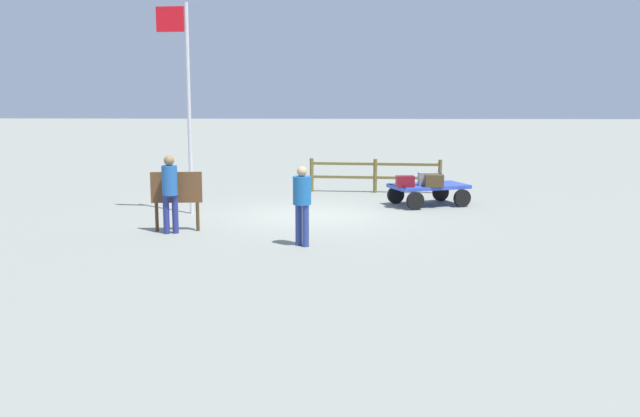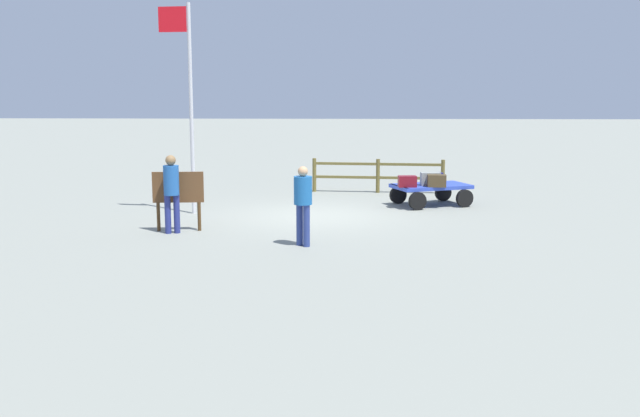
{
  "view_description": "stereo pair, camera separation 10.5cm",
  "coord_description": "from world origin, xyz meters",
  "px_view_note": "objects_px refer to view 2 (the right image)",
  "views": [
    {
      "loc": [
        -0.74,
        18.82,
        3.28
      ],
      "look_at": [
        -0.35,
        6.0,
        1.18
      ],
      "focal_mm": 41.54,
      "sensor_mm": 36.0,
      "label": 1
    },
    {
      "loc": [
        -0.84,
        18.82,
        3.28
      ],
      "look_at": [
        -0.35,
        6.0,
        1.18
      ],
      "focal_mm": 41.54,
      "sensor_mm": 36.0,
      "label": 2
    }
  ],
  "objects_px": {
    "suitcase_maroon": "(407,181)",
    "flagpole": "(187,92)",
    "suitcase_navy": "(433,178)",
    "signboard": "(178,192)",
    "suitcase_grey": "(430,179)",
    "worker_lead": "(303,198)",
    "luggage_cart": "(430,190)",
    "suitcase_tan": "(437,181)",
    "worker_trailing": "(171,187)"
  },
  "relations": [
    {
      "from": "luggage_cart",
      "to": "suitcase_tan",
      "type": "bearing_deg",
      "value": 104.15
    },
    {
      "from": "suitcase_navy",
      "to": "signboard",
      "type": "bearing_deg",
      "value": 34.34
    },
    {
      "from": "luggage_cart",
      "to": "suitcase_navy",
      "type": "height_order",
      "value": "suitcase_navy"
    },
    {
      "from": "worker_lead",
      "to": "suitcase_navy",
      "type": "bearing_deg",
      "value": -119.8
    },
    {
      "from": "suitcase_tan",
      "to": "flagpole",
      "type": "relative_size",
      "value": 0.1
    },
    {
      "from": "suitcase_grey",
      "to": "flagpole",
      "type": "height_order",
      "value": "flagpole"
    },
    {
      "from": "worker_lead",
      "to": "worker_trailing",
      "type": "xyz_separation_m",
      "value": [
        3.05,
        -1.25,
        0.05
      ]
    },
    {
      "from": "worker_lead",
      "to": "signboard",
      "type": "xyz_separation_m",
      "value": [
        2.97,
        -1.54,
        -0.09
      ]
    },
    {
      "from": "suitcase_navy",
      "to": "suitcase_maroon",
      "type": "bearing_deg",
      "value": 47.57
    },
    {
      "from": "suitcase_tan",
      "to": "signboard",
      "type": "bearing_deg",
      "value": 29.01
    },
    {
      "from": "suitcase_grey",
      "to": "signboard",
      "type": "relative_size",
      "value": 0.41
    },
    {
      "from": "flagpole",
      "to": "suitcase_tan",
      "type": "bearing_deg",
      "value": -170.49
    },
    {
      "from": "suitcase_navy",
      "to": "suitcase_grey",
      "type": "relative_size",
      "value": 0.99
    },
    {
      "from": "luggage_cart",
      "to": "suitcase_maroon",
      "type": "bearing_deg",
      "value": 38.13
    },
    {
      "from": "worker_trailing",
      "to": "flagpole",
      "type": "distance_m",
      "value": 3.44
    },
    {
      "from": "suitcase_navy",
      "to": "worker_lead",
      "type": "distance_m",
      "value": 6.76
    },
    {
      "from": "suitcase_tan",
      "to": "worker_lead",
      "type": "distance_m",
      "value": 6.07
    },
    {
      "from": "suitcase_grey",
      "to": "worker_lead",
      "type": "height_order",
      "value": "worker_lead"
    },
    {
      "from": "suitcase_tan",
      "to": "suitcase_maroon",
      "type": "bearing_deg",
      "value": 4.96
    },
    {
      "from": "suitcase_grey",
      "to": "worker_trailing",
      "type": "bearing_deg",
      "value": 33.2
    },
    {
      "from": "suitcase_navy",
      "to": "suitcase_grey",
      "type": "distance_m",
      "value": 0.53
    },
    {
      "from": "worker_trailing",
      "to": "signboard",
      "type": "height_order",
      "value": "worker_trailing"
    },
    {
      "from": "suitcase_grey",
      "to": "luggage_cart",
      "type": "bearing_deg",
      "value": -97.48
    },
    {
      "from": "suitcase_tan",
      "to": "signboard",
      "type": "xyz_separation_m",
      "value": [
        6.33,
        3.51,
        0.16
      ]
    },
    {
      "from": "luggage_cart",
      "to": "suitcase_grey",
      "type": "xyz_separation_m",
      "value": [
        0.02,
        0.17,
        0.32
      ]
    },
    {
      "from": "suitcase_maroon",
      "to": "suitcase_grey",
      "type": "xyz_separation_m",
      "value": [
        -0.67,
        -0.37,
        0.03
      ]
    },
    {
      "from": "suitcase_maroon",
      "to": "flagpole",
      "type": "xyz_separation_m",
      "value": [
        5.76,
        1.03,
        2.43
      ]
    },
    {
      "from": "suitcase_grey",
      "to": "flagpole",
      "type": "bearing_deg",
      "value": 12.31
    },
    {
      "from": "suitcase_grey",
      "to": "worker_trailing",
      "type": "distance_m",
      "value": 7.5
    },
    {
      "from": "suitcase_grey",
      "to": "worker_lead",
      "type": "relative_size",
      "value": 0.33
    },
    {
      "from": "flagpole",
      "to": "signboard",
      "type": "height_order",
      "value": "flagpole"
    },
    {
      "from": "suitcase_grey",
      "to": "worker_lead",
      "type": "bearing_deg",
      "value": 58.97
    },
    {
      "from": "luggage_cart",
      "to": "worker_trailing",
      "type": "distance_m",
      "value": 7.63
    },
    {
      "from": "luggage_cart",
      "to": "suitcase_grey",
      "type": "bearing_deg",
      "value": 82.52
    },
    {
      "from": "suitcase_tan",
      "to": "flagpole",
      "type": "xyz_separation_m",
      "value": [
        6.57,
        1.1,
        2.41
      ]
    },
    {
      "from": "luggage_cart",
      "to": "worker_lead",
      "type": "bearing_deg",
      "value": 59.58
    },
    {
      "from": "signboard",
      "to": "suitcase_maroon",
      "type": "bearing_deg",
      "value": -148.07
    },
    {
      "from": "suitcase_tan",
      "to": "signboard",
      "type": "relative_size",
      "value": 0.38
    },
    {
      "from": "suitcase_grey",
      "to": "signboard",
      "type": "height_order",
      "value": "signboard"
    },
    {
      "from": "luggage_cart",
      "to": "flagpole",
      "type": "height_order",
      "value": "flagpole"
    },
    {
      "from": "suitcase_navy",
      "to": "flagpole",
      "type": "distance_m",
      "value": 7.26
    },
    {
      "from": "worker_trailing",
      "to": "suitcase_navy",
      "type": "bearing_deg",
      "value": -144.26
    },
    {
      "from": "suitcase_grey",
      "to": "worker_trailing",
      "type": "height_order",
      "value": "worker_trailing"
    },
    {
      "from": "worker_lead",
      "to": "flagpole",
      "type": "distance_m",
      "value": 5.53
    },
    {
      "from": "suitcase_navy",
      "to": "signboard",
      "type": "relative_size",
      "value": 0.4
    },
    {
      "from": "suitcase_tan",
      "to": "luggage_cart",
      "type": "bearing_deg",
      "value": -75.85
    },
    {
      "from": "luggage_cart",
      "to": "flagpole",
      "type": "relative_size",
      "value": 0.44
    },
    {
      "from": "worker_lead",
      "to": "worker_trailing",
      "type": "bearing_deg",
      "value": -22.24
    },
    {
      "from": "suitcase_tan",
      "to": "flagpole",
      "type": "bearing_deg",
      "value": 9.51
    },
    {
      "from": "suitcase_grey",
      "to": "signboard",
      "type": "bearing_deg",
      "value": 31.64
    }
  ]
}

